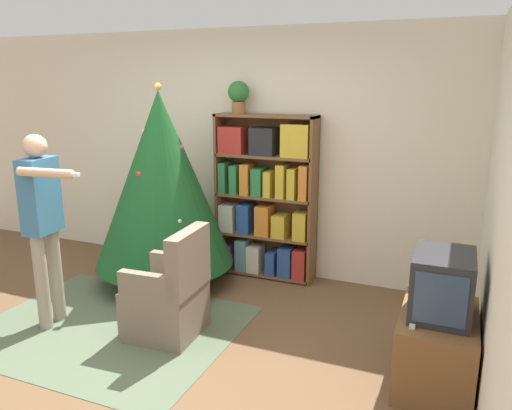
# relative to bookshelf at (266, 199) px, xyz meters

# --- Properties ---
(ground_plane) EXTENTS (14.00, 14.00, 0.00)m
(ground_plane) POSITION_rel_bookshelf_xyz_m (-0.25, -1.96, -0.86)
(ground_plane) COLOR brown
(wall_back) EXTENTS (8.00, 0.10, 2.60)m
(wall_back) POSITION_rel_bookshelf_xyz_m (-0.25, 0.21, 0.44)
(wall_back) COLOR silver
(wall_back) RESTS_ON ground_plane
(area_rug) EXTENTS (2.16, 1.75, 0.01)m
(area_rug) POSITION_rel_bookshelf_xyz_m (-0.80, -1.63, -0.85)
(area_rug) COLOR #56664C
(area_rug) RESTS_ON ground_plane
(bookshelf) EXTENTS (1.07, 0.27, 1.73)m
(bookshelf) POSITION_rel_bookshelf_xyz_m (0.00, 0.00, 0.00)
(bookshelf) COLOR brown
(bookshelf) RESTS_ON ground_plane
(tv_stand) EXTENTS (0.50, 0.79, 0.52)m
(tv_stand) POSITION_rel_bookshelf_xyz_m (1.83, -1.40, -0.60)
(tv_stand) COLOR brown
(tv_stand) RESTS_ON ground_plane
(television) EXTENTS (0.39, 0.53, 0.43)m
(television) POSITION_rel_bookshelf_xyz_m (1.83, -1.40, -0.12)
(television) COLOR #28282D
(television) RESTS_ON tv_stand
(game_remote) EXTENTS (0.04, 0.12, 0.02)m
(game_remote) POSITION_rel_bookshelf_xyz_m (1.67, -1.64, -0.32)
(game_remote) COLOR white
(game_remote) RESTS_ON tv_stand
(christmas_tree) EXTENTS (1.41, 1.41, 2.04)m
(christmas_tree) POSITION_rel_bookshelf_xyz_m (-0.89, -0.58, 0.24)
(christmas_tree) COLOR #4C3323
(christmas_tree) RESTS_ON ground_plane
(armchair) EXTENTS (0.60, 0.59, 0.92)m
(armchair) POSITION_rel_bookshelf_xyz_m (-0.25, -1.52, -0.53)
(armchair) COLOR #7A6B5B
(armchair) RESTS_ON ground_plane
(standing_person) EXTENTS (0.66, 0.47, 1.65)m
(standing_person) POSITION_rel_bookshelf_xyz_m (-1.29, -1.75, 0.12)
(standing_person) COLOR #9E937F
(standing_person) RESTS_ON ground_plane
(potted_plant) EXTENTS (0.22, 0.22, 0.33)m
(potted_plant) POSITION_rel_bookshelf_xyz_m (-0.31, 0.00, 1.07)
(potted_plant) COLOR #935B38
(potted_plant) RESTS_ON bookshelf
(book_pile_near_tree) EXTENTS (0.24, 0.18, 0.12)m
(book_pile_near_tree) POSITION_rel_bookshelf_xyz_m (-0.37, -1.01, -0.79)
(book_pile_near_tree) COLOR beige
(book_pile_near_tree) RESTS_ON ground_plane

